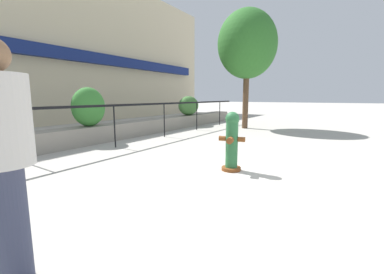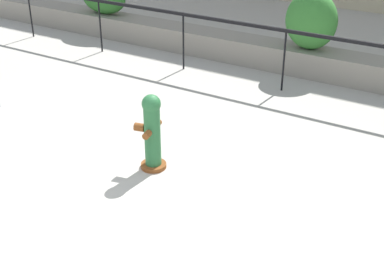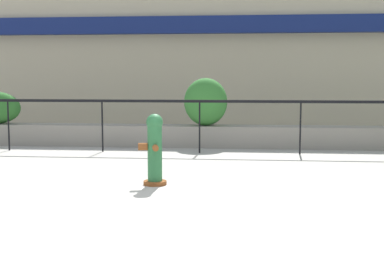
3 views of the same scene
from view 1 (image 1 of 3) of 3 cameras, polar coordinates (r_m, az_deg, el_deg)
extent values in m
plane|color=#B2ADA3|center=(4.89, 25.80, -7.97)|extent=(120.00, 120.00, 0.00)
cube|color=gray|center=(8.02, -21.95, 0.43)|extent=(18.00, 0.70, 0.50)
cube|color=black|center=(7.09, -17.03, 6.73)|extent=(15.00, 0.05, 0.06)
cylinder|color=black|center=(5.94, -32.46, 0.08)|extent=(0.04, 0.04, 1.15)
cylinder|color=black|center=(7.12, -16.83, 2.35)|extent=(0.04, 0.04, 1.15)
cylinder|color=black|center=(8.68, -6.19, 3.80)|extent=(0.04, 0.04, 1.15)
cylinder|color=black|center=(10.45, 1.06, 4.71)|extent=(0.04, 0.04, 1.15)
cylinder|color=black|center=(12.34, 6.17, 5.31)|extent=(0.04, 0.04, 1.15)
ellipsoid|color=#387F33|center=(7.98, -22.00, 6.22)|extent=(1.02, 0.70, 1.11)
ellipsoid|color=#427538|center=(11.96, -0.74, 6.98)|extent=(1.34, 0.70, 0.87)
cylinder|color=brown|center=(4.84, 8.70, -6.95)|extent=(0.42, 0.42, 0.06)
cylinder|color=#286638|center=(4.73, 8.83, -1.65)|extent=(0.26, 0.26, 0.85)
sphere|color=#286638|center=(4.67, 8.96, 4.02)|extent=(0.25, 0.25, 0.25)
cylinder|color=brown|center=(4.54, 8.45, -0.78)|extent=(0.16, 0.14, 0.11)
cylinder|color=brown|center=(4.75, 6.80, -0.32)|extent=(0.12, 0.14, 0.09)
cylinder|color=brown|center=(4.69, 10.93, -0.54)|extent=(0.12, 0.14, 0.09)
cylinder|color=brown|center=(11.26, 11.81, 7.89)|extent=(0.24, 0.24, 2.35)
ellipsoid|color=#2D6B28|center=(11.46, 12.20, 19.50)|extent=(2.66, 2.39, 2.79)
cylinder|color=#383D56|center=(2.32, -35.36, -15.72)|extent=(0.32, 0.32, 0.88)
camera|label=2|loc=(9.07, 56.45, 20.54)|focal=50.00mm
camera|label=3|loc=(8.31, 79.48, 3.53)|focal=50.00mm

